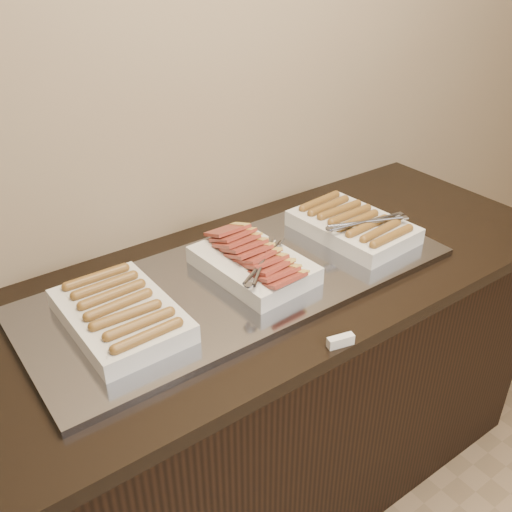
# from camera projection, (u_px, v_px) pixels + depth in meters

# --- Properties ---
(counter) EXTENTS (2.06, 0.76, 0.90)m
(counter) POSITION_uv_depth(u_px,v_px,m) (247.00, 398.00, 1.83)
(counter) COLOR black
(counter) RESTS_ON ground
(warming_tray) EXTENTS (1.20, 0.50, 0.02)m
(warming_tray) POSITION_uv_depth(u_px,v_px,m) (242.00, 280.00, 1.58)
(warming_tray) COLOR gray
(warming_tray) RESTS_ON counter
(dish_left) EXTENTS (0.24, 0.36, 0.07)m
(dish_left) POSITION_uv_depth(u_px,v_px,m) (120.00, 314.00, 1.38)
(dish_left) COLOR silver
(dish_left) RESTS_ON warming_tray
(dish_center) EXTENTS (0.26, 0.35, 0.10)m
(dish_center) POSITION_uv_depth(u_px,v_px,m) (254.00, 262.00, 1.58)
(dish_center) COLOR silver
(dish_center) RESTS_ON warming_tray
(dish_right) EXTENTS (0.28, 0.38, 0.08)m
(dish_right) POSITION_uv_depth(u_px,v_px,m) (353.00, 225.00, 1.77)
(dish_right) COLOR silver
(dish_right) RESTS_ON warming_tray
(label_holder) EXTENTS (0.07, 0.04, 0.03)m
(label_holder) POSITION_uv_depth(u_px,v_px,m) (341.00, 341.00, 1.35)
(label_holder) COLOR silver
(label_holder) RESTS_ON counter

